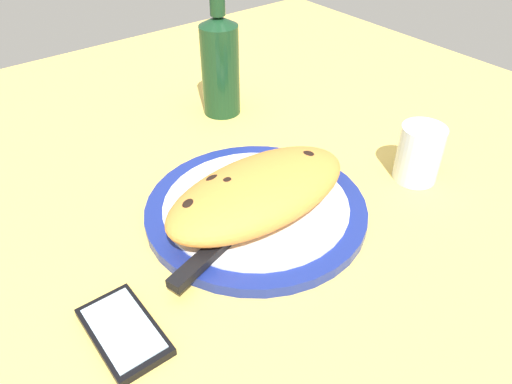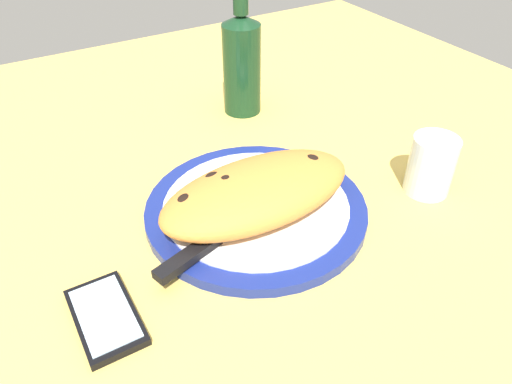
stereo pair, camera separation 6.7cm
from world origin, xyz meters
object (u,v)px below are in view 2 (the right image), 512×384
(calzone, at_px, (258,192))
(water_glass, at_px, (430,169))
(plate, at_px, (256,209))
(smartphone, at_px, (105,316))
(fork, at_px, (218,180))
(wine_bottle, at_px, (242,61))
(knife, at_px, (205,246))

(calzone, height_order, water_glass, water_glass)
(plate, bearing_deg, smartphone, 16.96)
(plate, relative_size, fork, 1.91)
(calzone, xyz_separation_m, wine_bottle, (-0.14, -0.29, 0.05))
(calzone, bearing_deg, plate, -112.64)
(fork, bearing_deg, smartphone, 34.07)
(knife, bearing_deg, smartphone, 11.27)
(calzone, xyz_separation_m, water_glass, (-0.25, 0.07, -0.01))
(fork, relative_size, knife, 0.76)
(plate, xyz_separation_m, water_glass, (-0.25, 0.08, 0.03))
(calzone, relative_size, wine_bottle, 1.11)
(plate, height_order, calzone, calzone)
(knife, distance_m, smartphone, 0.14)
(fork, distance_m, smartphone, 0.26)
(knife, relative_size, wine_bottle, 0.84)
(wine_bottle, bearing_deg, smartphone, 43.17)
(knife, bearing_deg, calzone, -161.36)
(knife, height_order, smartphone, knife)
(plate, relative_size, wine_bottle, 1.22)
(plate, bearing_deg, water_glass, 161.70)
(calzone, height_order, wine_bottle, wine_bottle)
(water_glass, relative_size, wine_bottle, 0.35)
(fork, height_order, knife, knife)
(calzone, bearing_deg, water_glass, 164.78)
(knife, height_order, wine_bottle, wine_bottle)
(plate, distance_m, smartphone, 0.25)
(smartphone, relative_size, water_glass, 1.29)
(water_glass, bearing_deg, wine_bottle, -72.81)
(fork, distance_m, water_glass, 0.31)
(smartphone, xyz_separation_m, wine_bottle, (-0.38, -0.35, 0.09))
(calzone, height_order, smartphone, calzone)
(plate, distance_m, knife, 0.11)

